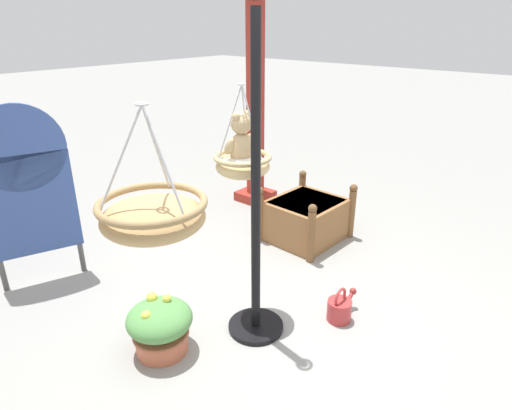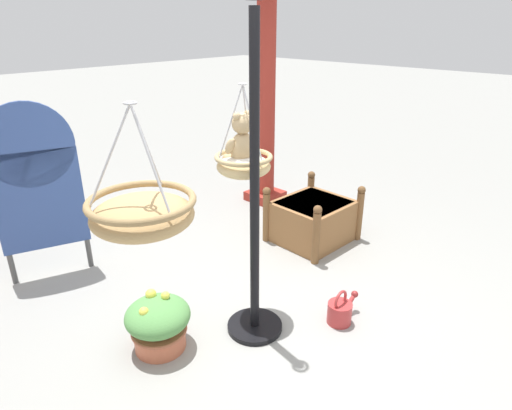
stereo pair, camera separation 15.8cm
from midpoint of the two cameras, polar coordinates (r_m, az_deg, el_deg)
The scene contains 10 objects.
ground_plane at distance 3.75m, azimuth 2.23°, elevation -14.93°, with size 40.00×40.00×0.00m, color gray.
display_pole_central at distance 3.27m, azimuth 1.15°, elevation -5.29°, with size 0.44×0.44×2.43m.
hanging_basket_with_teddy at distance 3.31m, azimuth -0.24°, elevation 5.32°, with size 0.44×0.44×0.69m.
teddy_bear at distance 3.28m, azimuth -0.51°, elevation 8.21°, with size 0.27×0.24×0.40m.
hanging_basket_left_high at distance 2.18m, azimuth -12.51°, elevation -1.01°, with size 0.53×0.53×0.63m.
greenhouse_pillar_left at distance 5.69m, azimuth 2.12°, elevation 13.49°, with size 0.45×0.45×2.82m.
wooden_planter_box at distance 4.92m, azimuth 8.27°, elevation -1.82°, with size 0.88×0.81×0.64m.
potted_plant_tall_leafy at distance 3.44m, azimuth -11.20°, elevation -14.77°, with size 0.48×0.48×0.45m.
display_sign_board at distance 4.36m, azimuth -25.76°, elevation 3.00°, with size 0.73×0.30×1.67m.
watering_can at distance 3.77m, azimuth 12.08°, elevation -13.32°, with size 0.35×0.20×0.30m.
Camera 2 is at (-2.19, -1.98, 2.31)m, focal length 30.89 mm.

